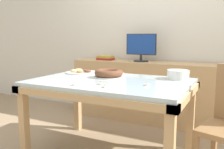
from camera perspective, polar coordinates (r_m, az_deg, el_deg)
wall_back at (r=3.68m, az=10.14°, el=10.78°), size 8.00×0.10×2.60m
dining_table at (r=2.37m, az=-0.40°, el=-3.45°), size 1.48×1.00×0.75m
sideboard at (r=3.47m, az=8.34°, el=-3.86°), size 2.15×0.44×0.82m
computer_monitor at (r=3.43m, az=6.67°, el=6.10°), size 0.42×0.20×0.38m
book_stack at (r=3.67m, az=-1.48°, el=3.81°), size 0.24×0.16×0.06m
cake_chocolate_round at (r=2.50m, az=-0.77°, el=0.22°), size 0.30×0.30×0.08m
pastry_platter at (r=2.84m, az=-7.02°, el=0.59°), size 0.35×0.35×0.04m
plate_stack at (r=2.48m, az=14.85°, el=-0.02°), size 0.21×0.21×0.09m
tealight_left_edge at (r=2.00m, az=-1.69°, el=-2.77°), size 0.04×0.04×0.04m
tealight_right_edge at (r=2.12m, az=-2.61°, el=-2.09°), size 0.04×0.04×0.04m
tealight_centre at (r=2.11m, az=8.01°, el=-2.23°), size 0.04×0.04×0.04m
tealight_near_cakes at (r=2.71m, az=2.40°, el=0.22°), size 0.04×0.04×0.04m
tealight_near_front at (r=2.11m, az=-8.61°, el=-2.22°), size 0.04×0.04×0.04m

